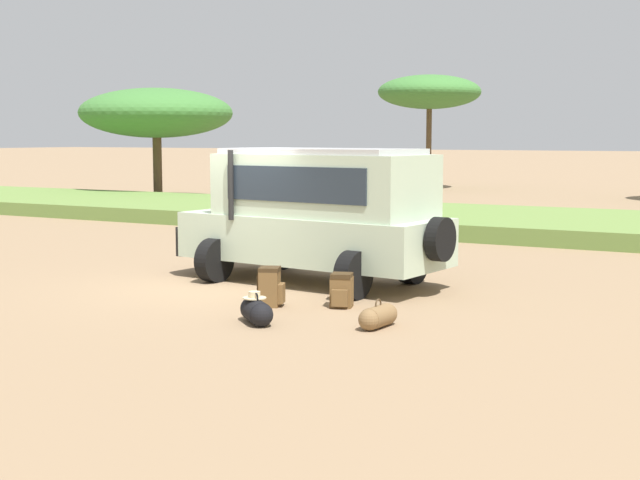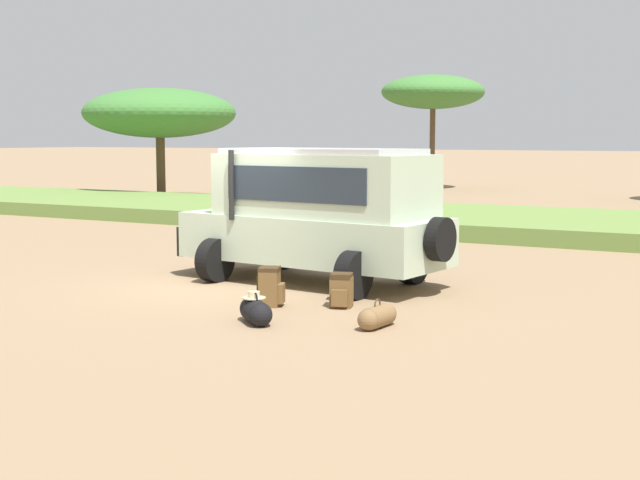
# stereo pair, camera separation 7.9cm
# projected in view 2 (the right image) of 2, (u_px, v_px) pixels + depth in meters

# --- Properties ---
(ground_plane) EXTENTS (320.00, 320.00, 0.00)m
(ground_plane) POSITION_uv_depth(u_px,v_px,m) (231.00, 286.00, 15.89)
(ground_plane) COLOR #8C7051
(grass_bank) EXTENTS (120.00, 7.00, 0.44)m
(grass_bank) POSITION_uv_depth(u_px,v_px,m) (461.00, 220.00, 26.01)
(grass_bank) COLOR olive
(grass_bank) RESTS_ON ground_plane
(safari_vehicle) EXTENTS (5.45, 3.09, 2.44)m
(safari_vehicle) POSITION_uv_depth(u_px,v_px,m) (318.00, 212.00, 16.03)
(safari_vehicle) COLOR #B2C6A8
(safari_vehicle) RESTS_ON ground_plane
(backpack_beside_front_wheel) EXTENTS (0.47, 0.45, 0.62)m
(backpack_beside_front_wheel) POSITION_uv_depth(u_px,v_px,m) (270.00, 287.00, 13.96)
(backpack_beside_front_wheel) COLOR brown
(backpack_beside_front_wheel) RESTS_ON ground_plane
(backpack_cluster_center) EXTENTS (0.41, 0.47, 0.54)m
(backpack_cluster_center) POSITION_uv_depth(u_px,v_px,m) (341.00, 291.00, 13.87)
(backpack_cluster_center) COLOR brown
(backpack_cluster_center) RESTS_ON ground_plane
(duffel_bag_low_black_case) EXTENTS (0.72, 0.68, 0.44)m
(duffel_bag_low_black_case) POSITION_uv_depth(u_px,v_px,m) (256.00, 311.00, 12.68)
(duffel_bag_low_black_case) COLOR black
(duffel_bag_low_black_case) RESTS_ON ground_plane
(duffel_bag_soft_canvas) EXTENTS (0.34, 0.80, 0.41)m
(duffel_bag_soft_canvas) POSITION_uv_depth(u_px,v_px,m) (377.00, 317.00, 12.39)
(duffel_bag_soft_canvas) COLOR brown
(duffel_bag_soft_canvas) RESTS_ON ground_plane
(acacia_tree_far_left) EXTENTS (6.40, 6.43, 4.68)m
(acacia_tree_far_left) POSITION_uv_depth(u_px,v_px,m) (160.00, 113.00, 37.48)
(acacia_tree_far_left) COLOR brown
(acacia_tree_far_left) RESTS_ON ground_plane
(acacia_tree_left_mid) EXTENTS (5.14, 5.61, 5.76)m
(acacia_tree_left_mid) POSITION_uv_depth(u_px,v_px,m) (433.00, 92.00, 44.98)
(acacia_tree_left_mid) COLOR brown
(acacia_tree_left_mid) RESTS_ON ground_plane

